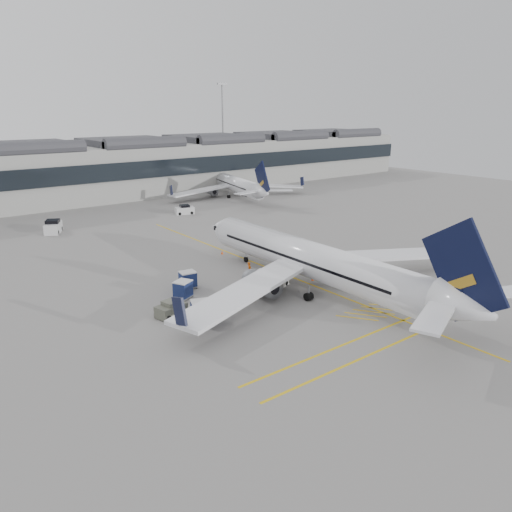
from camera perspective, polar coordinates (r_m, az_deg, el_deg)
ground at (r=48.53m, az=-0.33°, el=-6.51°), size 220.00×220.00×0.00m
terminal at (r=111.48m, az=-23.71°, el=8.63°), size 200.00×20.45×12.40m
light_masts at (r=124.15m, az=-26.63°, el=12.86°), size 113.00×0.60×25.45m
apron_markings at (r=61.69m, az=1.40°, el=-1.36°), size 0.25×60.00×0.01m
airliner_main at (r=53.75m, az=6.79°, el=-0.63°), size 37.84×41.33×10.99m
airliner_far at (r=111.36m, az=-2.40°, el=8.20°), size 30.70×33.91×9.16m
belt_loader at (r=54.48m, az=1.95°, el=-3.16°), size 5.41×3.42×2.16m
baggage_cart_a at (r=55.16m, az=0.65°, el=-2.54°), size 2.05×1.88×1.77m
baggage_cart_b at (r=55.08m, az=-7.80°, el=-2.65°), size 2.01×1.74×1.91m
baggage_cart_c at (r=46.75m, az=-6.33°, el=-6.16°), size 2.28×2.09×1.95m
baggage_cart_d at (r=52.24m, az=-8.35°, el=-3.76°), size 2.30×2.15×1.91m
ramp_agent_a at (r=58.20m, az=-0.75°, el=-1.56°), size 0.78×0.72×1.79m
ramp_agent_b at (r=52.90m, az=-0.24°, el=-3.60°), size 0.79×0.63×1.55m
pushback_tug at (r=48.18m, az=-9.68°, el=-6.04°), size 3.11×2.27×1.58m
safety_cone_nose at (r=67.51m, az=-3.90°, el=0.41°), size 0.33×0.33×0.47m
safety_cone_engine at (r=57.60m, az=6.49°, el=-2.55°), size 0.35×0.35×0.48m
service_van_mid at (r=84.95m, az=-22.16°, el=3.09°), size 3.72×4.57×2.10m
service_van_right at (r=93.68m, az=-8.15°, el=5.24°), size 3.73×2.59×1.74m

